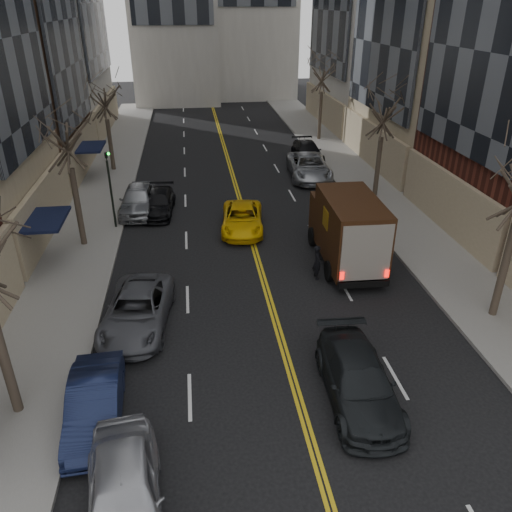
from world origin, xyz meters
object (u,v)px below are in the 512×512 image
(ups_truck, at_px, (347,229))
(taxi, at_px, (242,219))
(observer_sedan, at_px, (358,380))
(pedestrian, at_px, (317,262))

(ups_truck, distance_m, taxi, 6.51)
(ups_truck, bearing_deg, observer_sedan, -102.65)
(observer_sedan, relative_size, pedestrian, 3.13)
(observer_sedan, xyz_separation_m, taxi, (-2.21, 13.77, -0.07))
(ups_truck, xyz_separation_m, taxi, (-4.55, 4.53, -1.08))
(taxi, relative_size, pedestrian, 2.92)
(ups_truck, height_order, taxi, ups_truck)
(ups_truck, height_order, observer_sedan, ups_truck)
(pedestrian, bearing_deg, observer_sedan, 170.96)
(observer_sedan, bearing_deg, pedestrian, 87.96)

